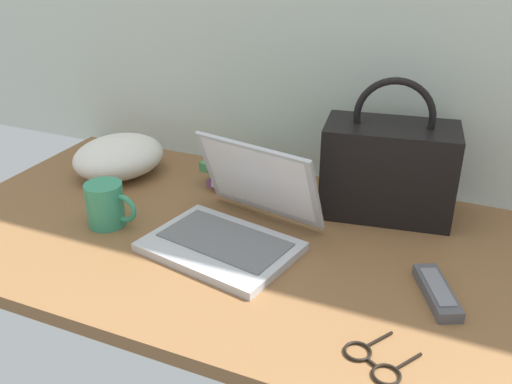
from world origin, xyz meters
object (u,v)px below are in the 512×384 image
Objects in this scene: book_stack at (249,173)px; laptop at (234,223)px; coffee_mug at (106,204)px; handbag at (388,168)px; cushion at (119,157)px; remote_control_near at (437,292)px; eyeglasses at (373,361)px.

laptop is at bearing -72.50° from book_stack.
coffee_mug is 0.38× the size of handbag.
cushion reaches higher than book_stack.
laptop reaches higher than remote_control_near.
book_stack is at bearing 11.13° from cushion.
cushion is at bearing 151.18° from eyeglasses.
cushion is (-0.44, 0.19, 0.01)m from laptop.
handbag is 0.72m from cushion.
eyeglasses is at bearing -28.82° from cushion.
laptop is at bearing 145.39° from eyeglasses.
handbag is (0.57, 0.32, 0.06)m from coffee_mug.
coffee_mug reaches higher than book_stack.
handbag is at bearing 100.57° from eyeglasses.
laptop is 2.17× the size of remote_control_near.
eyeglasses is at bearing -79.43° from handbag.
remote_control_near is (0.73, 0.02, -0.04)m from coffee_mug.
book_stack is (-0.08, 0.26, -0.00)m from laptop.
laptop is 0.39m from handbag.
eyeglasses is 0.60× the size of book_stack.
handbag reaches higher than coffee_mug.
remote_control_near is at bearing 1.57° from coffee_mug.
cushion is at bearing 120.17° from coffee_mug.
book_stack reaches higher than remote_control_near.
laptop is at bearing -23.40° from cushion.
laptop is 0.27m from book_stack.
laptop is 0.44m from remote_control_near.
laptop is 0.48m from cushion.
eyeglasses is at bearing -106.95° from remote_control_near.
cushion is (-0.71, -0.07, -0.06)m from handbag.
book_stack is at bearing 107.50° from laptop.
cushion is (-0.88, 0.22, 0.04)m from remote_control_near.
remote_control_near is at bearing -14.27° from cushion.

